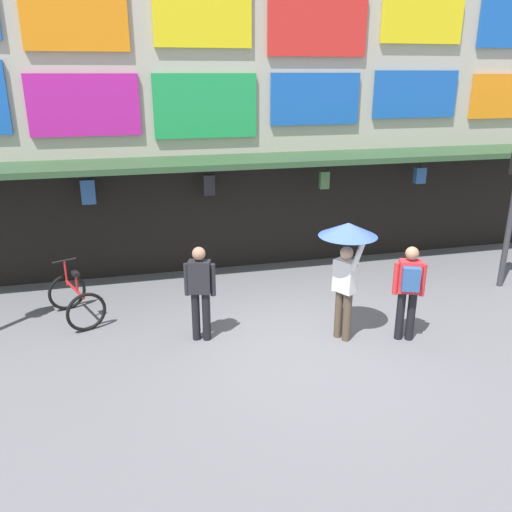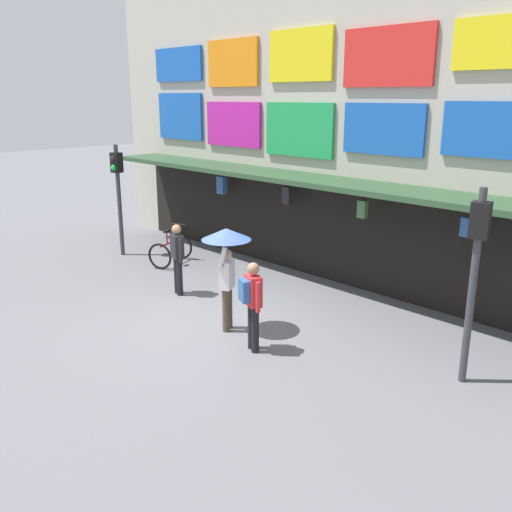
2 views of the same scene
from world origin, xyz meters
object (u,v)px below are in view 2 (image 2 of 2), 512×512
Objects in this scene: pedestrian_in_white at (177,255)px; bicycle_parked at (171,250)px; pedestrian_with_umbrella at (226,251)px; pedestrian_in_black at (252,300)px; traffic_light_near at (118,182)px; traffic_light_far at (476,256)px.

bicycle_parked is at bearing 148.28° from pedestrian_in_white.
pedestrian_with_umbrella is 1.25m from pedestrian_in_black.
pedestrian_in_white is (3.90, -0.83, -1.19)m from traffic_light_near.
traffic_light_near is 1.90× the size of pedestrian_in_white.
pedestrian_in_white is at bearing -12.05° from traffic_light_near.
traffic_light_far is 4.50m from pedestrian_with_umbrella.
pedestrian_in_black reaches higher than bicycle_parked.
traffic_light_far is 1.90× the size of pedestrian_in_black.
traffic_light_far is 2.38× the size of bicycle_parked.
pedestrian_in_black is at bearing -13.99° from pedestrian_in_white.
pedestrian_in_white is 0.81× the size of pedestrian_with_umbrella.
traffic_light_far is 1.54× the size of pedestrian_with_umbrella.
traffic_light_near is 2.38× the size of bicycle_parked.
traffic_light_far is at bearing 27.73° from pedestrian_in_black.
pedestrian_with_umbrella is at bearing 163.69° from pedestrian_in_black.
pedestrian_with_umbrella reaches higher than bicycle_parked.
pedestrian_with_umbrella is (-4.25, -1.40, -0.50)m from traffic_light_far.
pedestrian_in_black is (1.02, -0.30, -0.66)m from pedestrian_with_umbrella.
pedestrian_in_black is at bearing -21.41° from bicycle_parked.
bicycle_parked is 5.96m from pedestrian_in_black.
pedestrian_with_umbrella is (4.50, -1.87, 1.25)m from bicycle_parked.
bicycle_parked is 0.65× the size of pedestrian_with_umbrella.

